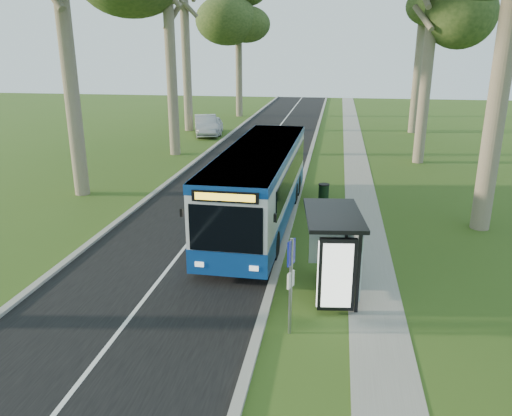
{
  "coord_description": "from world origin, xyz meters",
  "views": [
    {
      "loc": [
        1.69,
        -13.88,
        6.86
      ],
      "look_at": [
        -0.92,
        2.24,
        1.6
      ],
      "focal_mm": 35.0,
      "sensor_mm": 36.0,
      "label": 1
    }
  ],
  "objects_px": {
    "litter_bin": "(324,193)",
    "car_white": "(212,125)",
    "bus_shelter": "(337,243)",
    "bus_stop_sign": "(291,276)",
    "car_silver": "(206,125)",
    "bus": "(260,185)"
  },
  "relations": [
    {
      "from": "bus_shelter",
      "to": "litter_bin",
      "type": "xyz_separation_m",
      "value": [
        -0.63,
        9.33,
        -1.27
      ]
    },
    {
      "from": "bus",
      "to": "litter_bin",
      "type": "height_order",
      "value": "bus"
    },
    {
      "from": "bus_stop_sign",
      "to": "bus_shelter",
      "type": "distance_m",
      "value": 2.31
    },
    {
      "from": "bus_stop_sign",
      "to": "bus_shelter",
      "type": "bearing_deg",
      "value": 82.79
    },
    {
      "from": "bus_shelter",
      "to": "litter_bin",
      "type": "distance_m",
      "value": 9.44
    },
    {
      "from": "bus",
      "to": "bus_shelter",
      "type": "distance_m",
      "value": 6.8
    },
    {
      "from": "car_silver",
      "to": "bus",
      "type": "bearing_deg",
      "value": -87.1
    },
    {
      "from": "bus_stop_sign",
      "to": "litter_bin",
      "type": "bearing_deg",
      "value": 108.72
    },
    {
      "from": "bus_shelter",
      "to": "car_white",
      "type": "bearing_deg",
      "value": 103.79
    },
    {
      "from": "litter_bin",
      "to": "bus_shelter",
      "type": "bearing_deg",
      "value": -86.17
    },
    {
      "from": "bus",
      "to": "car_white",
      "type": "height_order",
      "value": "bus"
    },
    {
      "from": "bus_stop_sign",
      "to": "bus_shelter",
      "type": "height_order",
      "value": "bus_stop_sign"
    },
    {
      "from": "bus",
      "to": "bus_shelter",
      "type": "xyz_separation_m",
      "value": [
        3.1,
        -6.05,
        0.1
      ]
    },
    {
      "from": "litter_bin",
      "to": "car_white",
      "type": "xyz_separation_m",
      "value": [
        -9.8,
        18.13,
        0.25
      ]
    },
    {
      "from": "bus",
      "to": "car_silver",
      "type": "xyz_separation_m",
      "value": [
        -7.67,
        20.6,
        -0.81
      ]
    },
    {
      "from": "bus",
      "to": "bus_stop_sign",
      "type": "height_order",
      "value": "bus"
    },
    {
      "from": "bus_stop_sign",
      "to": "car_silver",
      "type": "distance_m",
      "value": 30.29
    },
    {
      "from": "car_white",
      "to": "bus_stop_sign",
      "type": "bearing_deg",
      "value": -82.6
    },
    {
      "from": "bus_shelter",
      "to": "car_silver",
      "type": "height_order",
      "value": "bus_shelter"
    },
    {
      "from": "bus",
      "to": "bus_stop_sign",
      "type": "bearing_deg",
      "value": -75.11
    },
    {
      "from": "litter_bin",
      "to": "car_silver",
      "type": "xyz_separation_m",
      "value": [
        -10.15,
        17.33,
        0.36
      ]
    },
    {
      "from": "bus",
      "to": "car_silver",
      "type": "relative_size",
      "value": 2.41
    }
  ]
}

